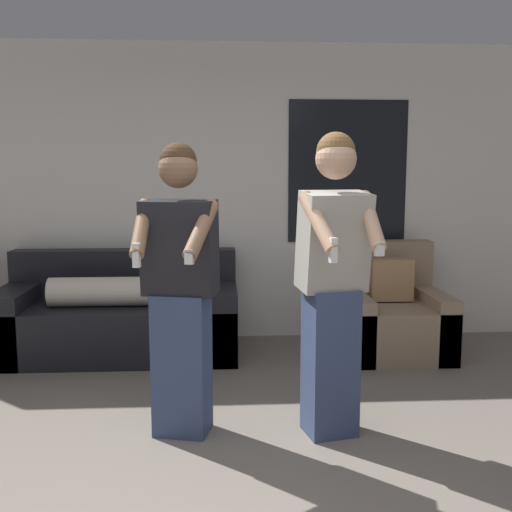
% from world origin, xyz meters
% --- Properties ---
extents(wall_back, '(6.46, 0.07, 2.70)m').
position_xyz_m(wall_back, '(0.02, 3.09, 1.35)').
color(wall_back, silver).
rests_on(wall_back, ground_plane).
extents(couch, '(1.98, 0.92, 0.86)m').
position_xyz_m(couch, '(-0.81, 2.60, 0.31)').
color(couch, black).
rests_on(couch, ground_plane).
extents(armchair, '(0.86, 0.90, 0.93)m').
position_xyz_m(armchair, '(1.52, 2.51, 0.31)').
color(armchair, '#937A60').
rests_on(armchair, ground_plane).
extents(person_left, '(0.49, 0.53, 1.71)m').
position_xyz_m(person_left, '(-0.18, 0.96, 0.87)').
color(person_left, '#384770').
rests_on(person_left, ground_plane).
extents(person_right, '(0.46, 0.54, 1.77)m').
position_xyz_m(person_right, '(0.69, 0.89, 0.92)').
color(person_right, '#384770').
rests_on(person_right, ground_plane).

